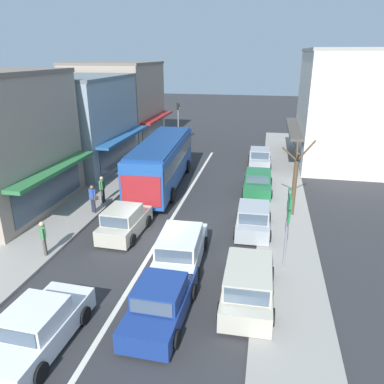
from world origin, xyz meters
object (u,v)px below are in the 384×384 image
(wagon_queue_gap_filler, at_px, (181,248))
(parked_sedan_kerb_third, at_px, (258,182))
(city_bus, at_px, (162,160))
(pedestrian_far_walker, at_px, (43,236))
(pedestrian_with_handbag_near, at_px, (93,197))
(pedestrian_browsing_midblock, at_px, (102,188))
(parked_hatchback_kerb_second, at_px, (253,219))
(directional_road_sign, at_px, (289,212))
(sedan_queue_far_back, at_px, (38,328))
(parked_hatchback_kerb_rear, at_px, (260,158))
(street_tree_right, at_px, (295,182))
(traffic_light_downstreet, at_px, (178,116))
(sedan_behind_bus_near, at_px, (161,302))
(hatchback_behind_bus_mid, at_px, (124,222))
(parked_wagon_kerb_front, at_px, (248,283))

(wagon_queue_gap_filler, distance_m, parked_sedan_kerb_third, 10.33)
(city_bus, relative_size, pedestrian_far_walker, 6.74)
(pedestrian_with_handbag_near, relative_size, pedestrian_browsing_midblock, 1.00)
(parked_hatchback_kerb_second, xyz_separation_m, pedestrian_browsing_midblock, (-9.19, 2.02, 0.36))
(parked_hatchback_kerb_second, height_order, directional_road_sign, directional_road_sign)
(parked_hatchback_kerb_second, distance_m, pedestrian_far_walker, 10.14)
(sedan_queue_far_back, relative_size, pedestrian_browsing_midblock, 2.61)
(parked_hatchback_kerb_rear, bearing_deg, wagon_queue_gap_filler, -100.20)
(city_bus, height_order, pedestrian_with_handbag_near, city_bus)
(sedan_queue_far_back, bearing_deg, street_tree_right, 55.34)
(parked_sedan_kerb_third, bearing_deg, city_bus, -179.34)
(sedan_queue_far_back, relative_size, pedestrian_with_handbag_near, 2.61)
(traffic_light_downstreet, bearing_deg, sedan_queue_far_back, -85.56)
(sedan_behind_bus_near, relative_size, pedestrian_with_handbag_near, 2.60)
(sedan_behind_bus_near, distance_m, pedestrian_far_walker, 6.96)
(parked_hatchback_kerb_rear, relative_size, street_tree_right, 0.85)
(sedan_queue_far_back, bearing_deg, sedan_behind_bus_near, 30.94)
(sedan_behind_bus_near, distance_m, traffic_light_downstreet, 26.64)
(hatchback_behind_bus_mid, distance_m, pedestrian_browsing_midblock, 4.65)
(parked_wagon_kerb_front, bearing_deg, sedan_behind_bus_near, -150.61)
(pedestrian_far_walker, bearing_deg, parked_wagon_kerb_front, -8.42)
(pedestrian_with_handbag_near, bearing_deg, parked_wagon_kerb_front, -34.45)
(directional_road_sign, distance_m, pedestrian_far_walker, 10.72)
(parked_wagon_kerb_front, bearing_deg, sedan_queue_far_back, -149.77)
(sedan_behind_bus_near, relative_size, parked_wagon_kerb_front, 0.94)
(sedan_queue_far_back, relative_size, pedestrian_far_walker, 2.61)
(traffic_light_downstreet, distance_m, pedestrian_with_handbag_near, 18.18)
(parked_hatchback_kerb_second, height_order, pedestrian_browsing_midblock, pedestrian_browsing_midblock)
(parked_sedan_kerb_third, distance_m, pedestrian_with_handbag_near, 10.69)
(traffic_light_downstreet, bearing_deg, hatchback_behind_bus_mid, -84.35)
(city_bus, distance_m, pedestrian_far_walker, 10.84)
(sedan_behind_bus_near, distance_m, hatchback_behind_bus_mid, 6.83)
(traffic_light_downstreet, bearing_deg, directional_road_sign, -65.84)
(hatchback_behind_bus_mid, bearing_deg, pedestrian_far_walker, -133.57)
(street_tree_right, bearing_deg, sedan_queue_far_back, -124.66)
(hatchback_behind_bus_mid, relative_size, pedestrian_browsing_midblock, 2.30)
(pedestrian_browsing_midblock, bearing_deg, parked_sedan_kerb_third, 23.81)
(parked_wagon_kerb_front, xyz_separation_m, traffic_light_downstreet, (-8.45, 24.34, 2.11))
(pedestrian_with_handbag_near, height_order, pedestrian_browsing_midblock, same)
(parked_hatchback_kerb_rear, height_order, pedestrian_with_handbag_near, pedestrian_with_handbag_near)
(wagon_queue_gap_filler, xyz_separation_m, parked_wagon_kerb_front, (3.03, -2.04, 0.00))
(parked_hatchback_kerb_second, xyz_separation_m, street_tree_right, (2.08, 2.45, 1.35))
(street_tree_right, bearing_deg, parked_hatchback_kerb_rear, 102.56)
(wagon_queue_gap_filler, height_order, sedan_behind_bus_near, wagon_queue_gap_filler)
(parked_wagon_kerb_front, distance_m, pedestrian_browsing_midblock, 12.17)
(directional_road_sign, bearing_deg, pedestrian_far_walker, -174.23)
(pedestrian_with_handbag_near, bearing_deg, wagon_queue_gap_filler, -34.67)
(wagon_queue_gap_filler, height_order, parked_wagon_kerb_front, same)
(parked_sedan_kerb_third, bearing_deg, parked_hatchback_kerb_rear, 90.83)
(directional_road_sign, height_order, pedestrian_browsing_midblock, directional_road_sign)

